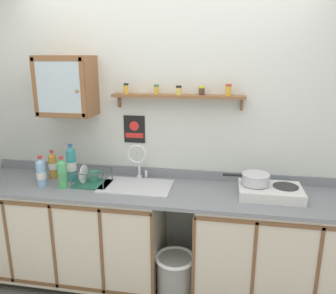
# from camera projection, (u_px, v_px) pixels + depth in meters

# --- Properties ---
(back_wall) EXTENTS (3.87, 0.07, 2.54)m
(back_wall) POSITION_uv_depth(u_px,v_px,m) (167.00, 137.00, 2.91)
(back_wall) COLOR silver
(back_wall) RESTS_ON ground
(lower_cabinet_run) EXTENTS (1.64, 0.61, 0.89)m
(lower_cabinet_run) POSITION_uv_depth(u_px,v_px,m) (71.00, 232.00, 2.95)
(lower_cabinet_run) COLOR black
(lower_cabinet_run) RESTS_ON ground
(lower_cabinet_run_right) EXTENTS (1.33, 0.61, 0.89)m
(lower_cabinet_run_right) POSITION_uv_depth(u_px,v_px,m) (278.00, 252.00, 2.65)
(lower_cabinet_run_right) COLOR black
(lower_cabinet_run_right) RESTS_ON ground
(countertop) EXTENTS (3.23, 0.64, 0.03)m
(countertop) POSITION_uv_depth(u_px,v_px,m) (160.00, 191.00, 2.69)
(countertop) COLOR gray
(countertop) RESTS_ON lower_cabinet_run
(backsplash) EXTENTS (3.23, 0.02, 0.08)m
(backsplash) POSITION_uv_depth(u_px,v_px,m) (166.00, 173.00, 2.96)
(backsplash) COLOR gray
(backsplash) RESTS_ON countertop
(sink) EXTENTS (0.58, 0.42, 0.45)m
(sink) POSITION_uv_depth(u_px,v_px,m) (136.00, 188.00, 2.77)
(sink) COLOR silver
(sink) RESTS_ON countertop
(hot_plate_stove) EXTENTS (0.47, 0.32, 0.08)m
(hot_plate_stove) POSITION_uv_depth(u_px,v_px,m) (270.00, 191.00, 2.55)
(hot_plate_stove) COLOR silver
(hot_plate_stove) RESTS_ON countertop
(saucepan) EXTENTS (0.36, 0.22, 0.09)m
(saucepan) POSITION_uv_depth(u_px,v_px,m) (255.00, 178.00, 2.56)
(saucepan) COLOR silver
(saucepan) RESTS_ON hot_plate_stove
(bottle_water_clear_0) EXTENTS (0.08, 0.08, 0.21)m
(bottle_water_clear_0) POSITION_uv_depth(u_px,v_px,m) (41.00, 169.00, 2.88)
(bottle_water_clear_0) COLOR silver
(bottle_water_clear_0) RESTS_ON countertop
(bottle_juice_amber_1) EXTENTS (0.07, 0.07, 0.25)m
(bottle_juice_amber_1) POSITION_uv_depth(u_px,v_px,m) (53.00, 165.00, 2.92)
(bottle_juice_amber_1) COLOR gold
(bottle_juice_amber_1) RESTS_ON countertop
(bottle_soda_green_2) EXTENTS (0.08, 0.08, 0.27)m
(bottle_soda_green_2) POSITION_uv_depth(u_px,v_px,m) (62.00, 174.00, 2.70)
(bottle_soda_green_2) COLOR #4CB266
(bottle_soda_green_2) RESTS_ON countertop
(bottle_detergent_teal_3) EXTENTS (0.08, 0.08, 0.33)m
(bottle_detergent_teal_3) POSITION_uv_depth(u_px,v_px,m) (72.00, 164.00, 2.85)
(bottle_detergent_teal_3) COLOR teal
(bottle_detergent_teal_3) RESTS_ON countertop
(bottle_water_blue_4) EXTENTS (0.08, 0.08, 0.26)m
(bottle_water_blue_4) POSITION_uv_depth(u_px,v_px,m) (41.00, 173.00, 2.74)
(bottle_water_blue_4) COLOR #8CB7E0
(bottle_water_blue_4) RESTS_ON countertop
(dish_rack) EXTENTS (0.30, 0.23, 0.17)m
(dish_rack) POSITION_uv_depth(u_px,v_px,m) (91.00, 181.00, 2.79)
(dish_rack) COLOR #26664C
(dish_rack) RESTS_ON countertop
(mug) EXTENTS (0.12, 0.09, 0.11)m
(mug) POSITION_uv_depth(u_px,v_px,m) (94.00, 177.00, 2.82)
(mug) COLOR #337259
(mug) RESTS_ON countertop
(wall_cabinet) EXTENTS (0.46, 0.31, 0.49)m
(wall_cabinet) POSITION_uv_depth(u_px,v_px,m) (67.00, 86.00, 2.77)
(wall_cabinet) COLOR brown
(spice_shelf) EXTENTS (1.09, 0.14, 0.21)m
(spice_shelf) POSITION_uv_depth(u_px,v_px,m) (179.00, 95.00, 2.70)
(spice_shelf) COLOR brown
(warning_sign) EXTENTS (0.19, 0.01, 0.24)m
(warning_sign) POSITION_uv_depth(u_px,v_px,m) (134.00, 129.00, 2.91)
(warning_sign) COLOR black
(trash_bin) EXTENTS (0.32, 0.32, 0.43)m
(trash_bin) POSITION_uv_depth(u_px,v_px,m) (175.00, 279.00, 2.68)
(trash_bin) COLOR gray
(trash_bin) RESTS_ON ground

